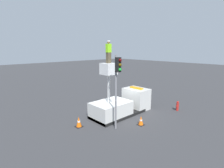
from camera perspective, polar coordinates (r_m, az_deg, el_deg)
The scene contains 7 objects.
ground_plane at distance 15.73m, azimuth 1.99°, elevation -10.02°, with size 120.00×120.00×0.00m, color #38383A.
bucket_truck at distance 15.72m, azimuth 3.17°, elevation -6.53°, with size 5.84×2.33×4.64m.
worker at distance 13.86m, azimuth -1.13°, elevation 10.44°, with size 0.40×0.26×1.75m.
traffic_light_pole at distance 12.02m, azimuth 1.74°, elevation 1.97°, with size 0.34×0.57×5.36m.
fire_hydrant at distance 17.72m, azimuth 20.60°, elevation -6.72°, with size 0.47×0.23×0.92m.
traffic_cone_rear at distance 13.60m, azimuth -10.78°, elevation -12.12°, with size 0.50×0.50×0.78m.
traffic_cone_curbside at distance 13.86m, azimuth 9.43°, elevation -11.75°, with size 0.47×0.47×0.72m.
Camera 1 is at (-10.37, -10.31, 5.82)m, focal length 28.00 mm.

